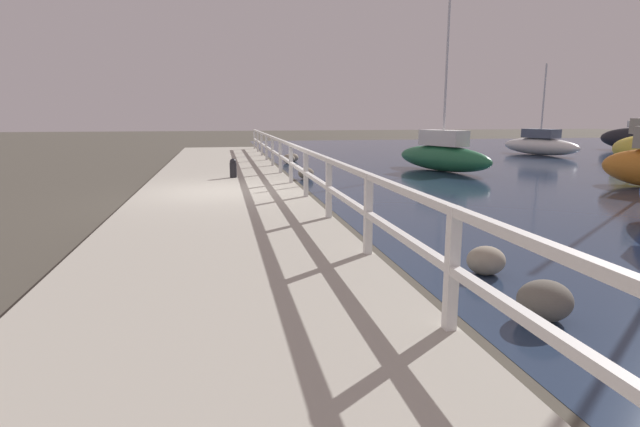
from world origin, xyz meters
The scene contains 11 objects.
ground_plane centered at (0.00, 0.00, 0.00)m, with size 120.00×120.00×0.00m, color #4C473D.
dock_walkway centered at (0.00, 0.00, 0.12)m, with size 4.06×36.00×0.25m.
railing centered at (1.93, 0.00, 0.98)m, with size 0.10×32.50×1.09m.
boulder_mid_strip centered at (3.44, -6.69, 0.19)m, with size 0.51×0.46×0.39m.
boulder_water_edge centered at (3.24, -8.20, 0.21)m, with size 0.57×0.51×0.43m.
boulder_far_strip centered at (3.00, 9.64, 0.20)m, with size 0.54×0.49×0.41m.
boulder_downstream centered at (2.80, 3.88, 0.20)m, with size 0.53×0.48×0.40m.
boulder_upstream centered at (3.30, 10.38, 0.19)m, with size 0.51×0.46×0.38m.
mooring_bollard centered at (0.38, 2.74, 0.54)m, with size 0.21×0.21×0.58m.
sailboat_white centered at (16.97, 11.77, 0.56)m, with size 2.30×5.03×4.78m.
sailboat_green centered at (8.34, 5.31, 0.63)m, with size 2.43×4.95×6.20m.
Camera 1 is at (0.02, -12.52, 2.08)m, focal length 28.00 mm.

